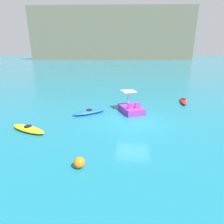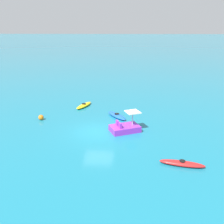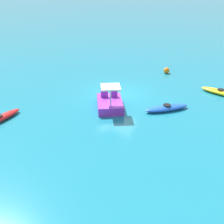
{
  "view_description": "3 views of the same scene",
  "coord_description": "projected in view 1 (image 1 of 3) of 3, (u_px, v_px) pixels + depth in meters",
  "views": [
    {
      "loc": [
        -0.34,
        -12.17,
        4.73
      ],
      "look_at": [
        -1.64,
        0.46,
        0.54
      ],
      "focal_mm": 28.81,
      "sensor_mm": 36.0,
      "label": 1
    },
    {
      "loc": [
        18.85,
        2.3,
        8.33
      ],
      "look_at": [
        -2.86,
        0.98,
        0.78
      ],
      "focal_mm": 39.44,
      "sensor_mm": 36.0,
      "label": 2
    },
    {
      "loc": [
        -5.38,
        16.48,
        7.25
      ],
      "look_at": [
        -0.73,
        3.26,
        0.28
      ],
      "focal_mm": 43.57,
      "sensor_mm": 36.0,
      "label": 3
    }
  ],
  "objects": [
    {
      "name": "kayak_red",
      "position": [
        184.0,
        101.0,
        17.98
      ],
      "size": [
        1.11,
        2.88,
        0.37
      ],
      "color": "red",
      "rests_on": "ground_plane"
    },
    {
      "name": "kayak_blue",
      "position": [
        89.0,
        112.0,
        14.57
      ],
      "size": [
        2.66,
        2.23,
        0.37
      ],
      "color": "blue",
      "rests_on": "ground_plane"
    },
    {
      "name": "headland_cliff",
      "position": [
        112.0,
        36.0,
        137.13
      ],
      "size": [
        113.83,
        46.06,
        33.95
      ],
      "primitive_type": "cube",
      "rotation": [
        0.0,
        0.0,
        0.08
      ],
      "color": "#6B6651",
      "rests_on": "ground_plane"
    },
    {
      "name": "ground_plane",
      "position": [
        134.0,
        122.0,
        12.95
      ],
      "size": [
        600.0,
        600.0,
        0.0
      ],
      "primitive_type": "plane",
      "color": "#19728C"
    },
    {
      "name": "pedal_boat_purple",
      "position": [
        131.0,
        108.0,
        14.97
      ],
      "size": [
        2.35,
        2.8,
        1.68
      ],
      "color": "purple",
      "rests_on": "ground_plane"
    },
    {
      "name": "buoy_orange",
      "position": [
        79.0,
        163.0,
        7.71
      ],
      "size": [
        0.49,
        0.49,
        0.49
      ],
      "primitive_type": "sphere",
      "color": "orange",
      "rests_on": "ground_plane"
    },
    {
      "name": "kayak_yellow",
      "position": [
        28.0,
        129.0,
        11.33
      ],
      "size": [
        2.8,
        1.69,
        0.37
      ],
      "color": "yellow",
      "rests_on": "ground_plane"
    }
  ]
}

